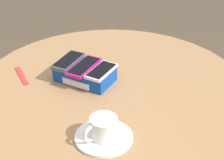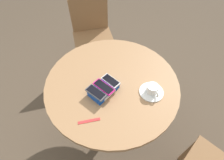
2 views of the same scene
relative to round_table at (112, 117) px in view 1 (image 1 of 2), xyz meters
name	(u,v)px [view 1 (image 1 of 2)]	position (x,y,z in m)	size (l,w,h in m)	color
round_table	(112,117)	(0.00, 0.00, 0.00)	(0.88, 0.88, 0.73)	#2D2D2D
phone_box	(85,74)	(-0.08, -0.04, 0.15)	(0.20, 0.16, 0.05)	#0F42AD
phone_gray	(68,61)	(-0.14, -0.06, 0.18)	(0.09, 0.14, 0.01)	#515156
phone_magenta	(84,66)	(-0.08, -0.04, 0.18)	(0.09, 0.15, 0.01)	#D11975
phone_white	(101,71)	(-0.02, -0.02, 0.18)	(0.09, 0.13, 0.01)	silver
saucer	(104,137)	(0.17, -0.20, 0.13)	(0.15, 0.15, 0.01)	white
coffee_cup	(103,127)	(0.17, -0.20, 0.16)	(0.07, 0.10, 0.06)	white
lanyard_strap	(22,76)	(-0.25, -0.17, 0.13)	(0.12, 0.02, 0.00)	red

